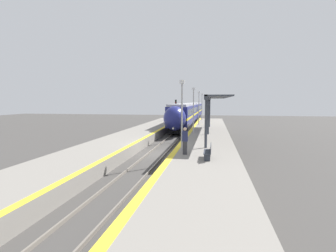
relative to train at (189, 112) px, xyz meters
name	(u,v)px	position (x,y,z in m)	size (l,w,h in m)	color
ground_plane	(158,154)	(0.00, -28.72, -2.26)	(120.00, 120.00, 0.00)	#423F3D
rail_left	(149,153)	(-0.72, -28.72, -2.19)	(0.08, 90.00, 0.15)	slate
rail_right	(166,153)	(0.72, -28.72, -2.19)	(0.08, 90.00, 0.15)	slate
train	(189,112)	(0.00, 0.00, 0.00)	(2.79, 41.15, 3.95)	black
platform_right	(206,150)	(3.97, -28.72, -1.82)	(4.49, 64.00, 0.90)	gray
platform_left	(113,147)	(-3.91, -28.72, -1.82)	(4.36, 64.00, 0.90)	gray
platform_bench	(209,151)	(4.30, -33.88, -0.89)	(0.44, 1.71, 0.89)	#2D333D
person_waiting	(185,140)	(2.73, -32.81, -0.44)	(0.36, 0.23, 1.79)	#333338
railway_signal	(176,110)	(-2.15, -3.15, 0.54)	(0.28, 0.28, 4.61)	#59595E
lamppost_near	(182,110)	(2.38, -31.65, 1.47)	(0.36, 0.20, 4.93)	#9E9EA3
lamppost_mid	(193,107)	(2.38, -21.20, 1.47)	(0.36, 0.20, 4.93)	#9E9EA3
lamppost_far	(199,105)	(2.38, -10.75, 1.47)	(0.36, 0.20, 4.93)	#9E9EA3
lamppost_farthest	(202,104)	(2.38, -0.30, 1.47)	(0.36, 0.20, 4.93)	#9E9EA3
station_canopy	(214,99)	(4.58, -22.02, 2.32)	(2.02, 19.20, 3.94)	#333842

